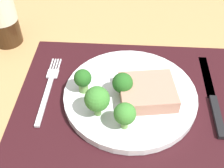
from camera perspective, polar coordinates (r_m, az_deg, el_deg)
ground_plane at (r=60.94cm, az=3.46°, el=-3.87°), size 140.00×110.00×3.00cm
placemat at (r=59.70cm, az=3.53°, el=-2.84°), size 45.90×35.45×0.30cm
plate at (r=59.00cm, az=3.57°, el=-2.22°), size 26.69×26.69×1.60cm
steak at (r=56.86cm, az=6.91°, el=-1.55°), size 11.82×10.67×2.90cm
broccoli_front_edge at (r=50.29cm, az=2.53°, el=-5.92°), size 3.94×3.94×5.60cm
broccoli_near_steak at (r=51.80cm, az=-2.93°, el=-3.01°), size 4.62×4.62×6.44cm
broccoli_back_left at (r=55.71cm, az=2.08°, el=0.15°), size 4.02×4.02×5.26cm
broccoli_center at (r=57.08cm, az=-5.66°, el=1.26°), size 3.47×3.47×5.25cm
fork at (r=62.44cm, az=-12.32°, el=-0.80°), size 2.40×19.20×0.50cm
knife at (r=62.31cm, az=19.11°, el=-2.79°), size 1.80×23.00×0.80cm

